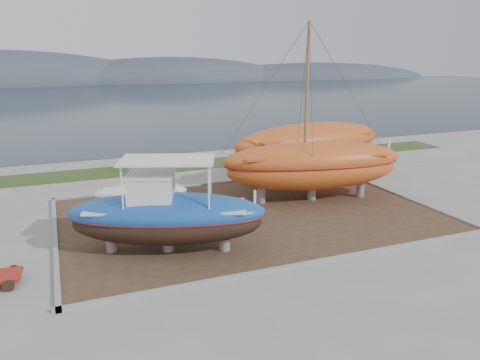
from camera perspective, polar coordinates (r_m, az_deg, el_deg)
name	(u,v)px	position (r m, az deg, el deg)	size (l,w,h in m)	color
ground	(287,245)	(20.05, 5.75, -7.85)	(140.00, 140.00, 0.00)	gray
dirt_patch	(250,215)	(23.41, 1.23, -4.26)	(18.00, 12.00, 0.06)	#422D1E
curb_frame	(250,214)	(23.40, 1.23, -4.16)	(18.60, 12.60, 0.15)	gray
grass_strip	(188,165)	(33.87, -6.41, 1.78)	(44.00, 3.00, 0.08)	#284219
sea	(104,100)	(87.09, -16.26, 9.39)	(260.00, 100.00, 0.04)	#192932
mountain_ridge	(82,83)	(141.79, -18.68, 11.19)	(200.00, 36.00, 20.00)	#333D49
blue_caique	(167,206)	(18.78, -8.92, -3.16)	(7.92, 2.47, 3.81)	#1A4FA2
white_dinghy	(141,198)	(24.08, -11.97, -2.22)	(4.66, 1.75, 1.40)	white
orange_sailboat	(315,114)	(25.02, 9.13, 7.89)	(9.86, 2.91, 9.34)	#C0531D
orange_bare_hull	(310,152)	(29.69, 8.47, 3.34)	(10.76, 3.23, 3.53)	#C0531D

